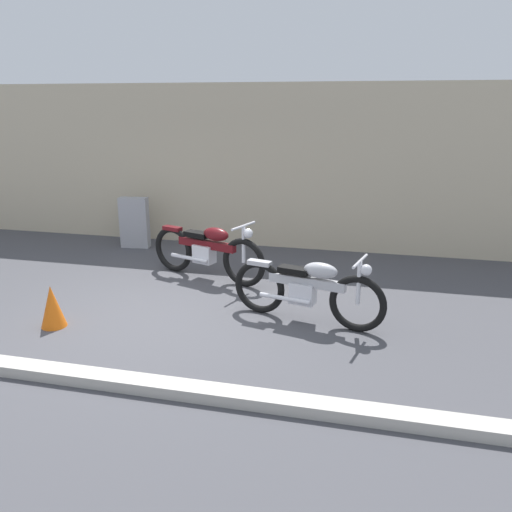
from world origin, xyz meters
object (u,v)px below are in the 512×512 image
(motorcycle_silver, at_px, (308,289))
(stone_marker, at_px, (134,223))
(motorcycle_maroon, at_px, (208,250))
(traffic_cone, at_px, (52,306))

(motorcycle_silver, bearing_deg, stone_marker, 156.62)
(motorcycle_silver, xyz_separation_m, motorcycle_maroon, (-1.81, 1.35, 0.02))
(traffic_cone, distance_m, motorcycle_silver, 3.27)
(stone_marker, height_order, motorcycle_maroon, stone_marker)
(stone_marker, height_order, motorcycle_silver, stone_marker)
(stone_marker, bearing_deg, motorcycle_maroon, -36.37)
(stone_marker, xyz_separation_m, traffic_cone, (0.68, -3.74, -0.22))
(motorcycle_silver, relative_size, motorcycle_maroon, 0.97)
(motorcycle_maroon, bearing_deg, stone_marker, 162.41)
(stone_marker, relative_size, motorcycle_maroon, 0.47)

